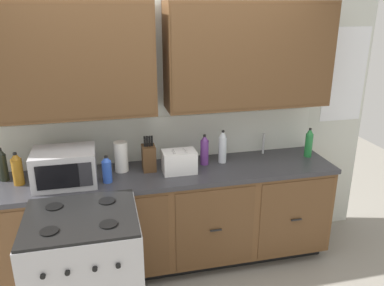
{
  "coord_description": "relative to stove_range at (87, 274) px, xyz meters",
  "views": [
    {
      "loc": [
        -0.48,
        -2.74,
        2.28
      ],
      "look_at": [
        0.23,
        0.27,
        1.17
      ],
      "focal_mm": 36.78,
      "sensor_mm": 36.0,
      "label": 1
    }
  ],
  "objects": [
    {
      "name": "toaster",
      "position": [
        0.8,
        0.59,
        0.55
      ],
      "size": [
        0.28,
        0.18,
        0.19
      ],
      "color": "white",
      "rests_on": "counter_run"
    },
    {
      "name": "bottle_clear",
      "position": [
        1.22,
        0.72,
        0.6
      ],
      "size": [
        0.07,
        0.07,
        0.3
      ],
      "color": "silver",
      "rests_on": "counter_run"
    },
    {
      "name": "knife_block",
      "position": [
        0.55,
        0.7,
        0.57
      ],
      "size": [
        0.11,
        0.14,
        0.31
      ],
      "color": "#52361E",
      "rests_on": "counter_run"
    },
    {
      "name": "paper_towel_roll",
      "position": [
        0.32,
        0.73,
        0.58
      ],
      "size": [
        0.12,
        0.12,
        0.26
      ],
      "primitive_type": "cylinder",
      "color": "white",
      "rests_on": "counter_run"
    },
    {
      "name": "bottle_blue",
      "position": [
        0.2,
        0.53,
        0.56
      ],
      "size": [
        0.08,
        0.08,
        0.22
      ],
      "color": "blue",
      "rests_on": "counter_run"
    },
    {
      "name": "bottle_green",
      "position": [
        2.04,
        0.67,
        0.59
      ],
      "size": [
        0.07,
        0.07,
        0.28
      ],
      "color": "#237A38",
      "rests_on": "counter_run"
    },
    {
      "name": "stove_range",
      "position": [
        0.0,
        0.0,
        0.0
      ],
      "size": [
        0.76,
        0.68,
        0.95
      ],
      "color": "#B7B7BC",
      "rests_on": "ground_plane"
    },
    {
      "name": "microwave",
      "position": [
        -0.12,
        0.58,
        0.59
      ],
      "size": [
        0.48,
        0.37,
        0.28
      ],
      "color": "#B7B7BC",
      "rests_on": "counter_run"
    },
    {
      "name": "sink_faucet",
      "position": [
        1.66,
        0.84,
        0.55
      ],
      "size": [
        0.02,
        0.02,
        0.2
      ],
      "primitive_type": "cylinder",
      "color": "#B2B5BA",
      "rests_on": "counter_run"
    },
    {
      "name": "counter_run",
      "position": [
        0.68,
        0.63,
        0.0
      ],
      "size": [
        2.97,
        0.64,
        0.92
      ],
      "color": "black",
      "rests_on": "ground_plane"
    },
    {
      "name": "bottle_violet",
      "position": [
        1.05,
        0.71,
        0.59
      ],
      "size": [
        0.07,
        0.07,
        0.27
      ],
      "color": "#663384",
      "rests_on": "counter_run"
    },
    {
      "name": "wall_unit",
      "position": [
        0.68,
        0.83,
        1.14
      ],
      "size": [
        4.14,
        0.4,
        2.35
      ],
      "color": "silver",
      "rests_on": "ground_plane"
    },
    {
      "name": "bottle_amber",
      "position": [
        -0.49,
        0.65,
        0.58
      ],
      "size": [
        0.08,
        0.08,
        0.27
      ],
      "color": "#9E6619",
      "rests_on": "counter_run"
    },
    {
      "name": "bottle_dark",
      "position": [
        -0.61,
        0.75,
        0.59
      ],
      "size": [
        0.07,
        0.07,
        0.28
      ],
      "color": "black",
      "rests_on": "counter_run"
    },
    {
      "name": "ground_plane",
      "position": [
        0.68,
        0.33,
        -0.47
      ],
      "size": [
        8.0,
        8.0,
        0.0
      ],
      "primitive_type": "plane",
      "color": "gray"
    }
  ]
}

